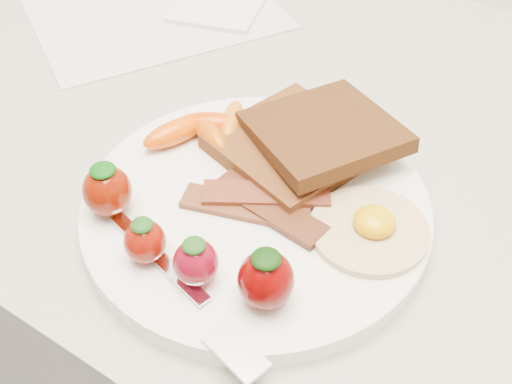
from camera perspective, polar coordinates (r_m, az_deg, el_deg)
The scene contains 9 objects.
plate at distance 0.50m, azimuth 0.00°, elevation -1.55°, with size 0.27×0.27×0.02m, color white.
toast_lower at distance 0.53m, azimuth 3.30°, elevation 4.19°, with size 0.11×0.11×0.01m, color #3E1C08.
toast_upper at distance 0.53m, azimuth 6.03°, elevation 5.36°, with size 0.11×0.11×0.01m, color black.
fried_egg at distance 0.48m, azimuth 10.15°, elevation -3.14°, with size 0.10×0.10×0.02m.
bacon_strips at distance 0.49m, azimuth 0.34°, elevation -0.97°, with size 0.12×0.08×0.01m.
baby_carrots at distance 0.55m, azimuth -4.54°, elevation 5.71°, with size 0.08×0.10×0.02m.
strawberries at distance 0.44m, azimuth -6.79°, elevation -4.25°, with size 0.18×0.05×0.05m.
fork at distance 0.44m, azimuth -5.85°, elevation -9.21°, with size 0.17×0.07×0.00m.
paper_sheet at distance 0.77m, azimuth -8.87°, elevation 15.41°, with size 0.20×0.27×0.00m, color beige.
Camera 1 is at (0.17, 1.28, 1.27)m, focal length 45.00 mm.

